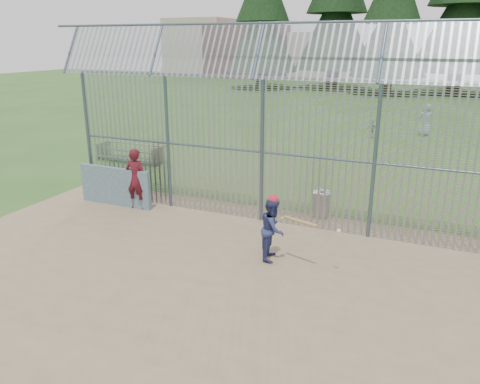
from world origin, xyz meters
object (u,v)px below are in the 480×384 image
at_px(onlooker, 136,179).
at_px(trash_can, 322,204).
at_px(batter, 273,229).
at_px(bleacher, 130,152).
at_px(dugout_wall, 115,186).

distance_m(onlooker, trash_can, 5.55).
relative_size(batter, bleacher, 0.49).
relative_size(batter, onlooker, 0.78).
bearing_deg(trash_can, bleacher, 160.42).
xyz_separation_m(batter, bleacher, (-8.73, 6.43, -0.34)).
bearing_deg(dugout_wall, bleacher, 121.80).
height_order(dugout_wall, onlooker, onlooker).
height_order(batter, onlooker, onlooker).
height_order(dugout_wall, bleacher, dugout_wall).
relative_size(dugout_wall, trash_can, 3.05).
relative_size(dugout_wall, onlooker, 1.34).
bearing_deg(onlooker, bleacher, -57.11).
distance_m(dugout_wall, trash_can, 6.31).
distance_m(dugout_wall, bleacher, 5.70).
relative_size(dugout_wall, batter, 1.71).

